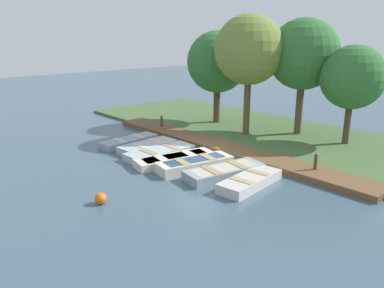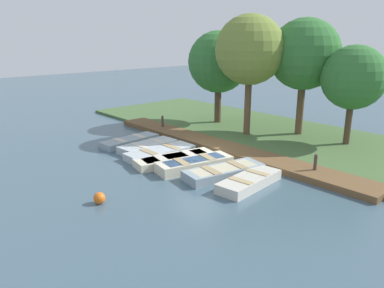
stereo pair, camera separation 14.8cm
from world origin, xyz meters
name	(u,v)px [view 1 (the left image)]	position (x,y,z in m)	size (l,w,h in m)	color
ground_plane	(204,155)	(0.00, 0.00, 0.00)	(80.00, 80.00, 0.00)	#425B6B
shore_bank	(271,134)	(-5.00, 0.00, 0.08)	(8.00, 24.00, 0.15)	#476638
dock_walkway	(222,147)	(-1.17, 0.00, 0.12)	(1.44, 14.87, 0.25)	brown
rowboat_0	(129,141)	(1.54, -3.68, 0.16)	(3.07, 1.18, 0.33)	#8C9EA8
rowboat_1	(148,146)	(1.45, -2.27, 0.17)	(2.84, 1.24, 0.35)	#B2BCC1
rowboat_2	(160,153)	(1.60, -1.14, 0.17)	(3.21, 1.20, 0.35)	#B2BCC1
rowboat_3	(175,159)	(1.70, 0.03, 0.17)	(3.58, 1.74, 0.35)	beige
rowboat_4	(195,164)	(1.59, 1.12, 0.22)	(3.27, 1.63, 0.44)	beige
rowboat_5	(225,172)	(1.31, 2.48, 0.19)	(3.33, 1.70, 0.39)	#8C9EA8
rowboat_6	(250,181)	(1.33, 3.73, 0.19)	(2.87, 1.27, 0.38)	beige
mooring_post_near	(162,123)	(-1.31, -4.74, 0.44)	(0.13, 0.13, 0.88)	#47382D
mooring_post_far	(315,165)	(-1.31, 4.73, 0.44)	(0.13, 0.13, 0.88)	#47382D
buoy	(101,198)	(6.00, 1.47, 0.19)	(0.38, 0.38, 0.38)	orange
park_tree_far_left	(218,62)	(-4.75, -3.79, 3.67)	(3.54, 3.54, 5.46)	#4C3828
park_tree_left	(249,50)	(-3.85, -0.77, 4.45)	(3.49, 3.49, 6.22)	brown
park_tree_center	(304,55)	(-5.93, 1.04, 4.23)	(3.57, 3.57, 6.04)	brown
park_tree_right	(353,78)	(-5.96, 3.66, 3.30)	(2.95, 2.95, 4.79)	#4C3828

